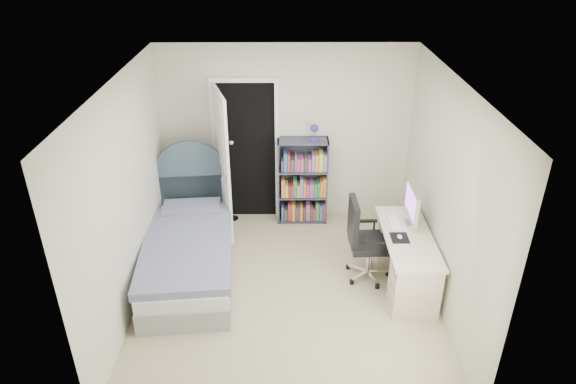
{
  "coord_description": "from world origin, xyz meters",
  "views": [
    {
      "loc": [
        -0.02,
        -4.78,
        3.85
      ],
      "look_at": [
        0.02,
        0.38,
        1.12
      ],
      "focal_mm": 32.0,
      "sensor_mm": 36.0,
      "label": 1
    }
  ],
  "objects_px": {
    "nightstand": "(197,198)",
    "bookcase": "(304,185)",
    "desk": "(406,257)",
    "bed": "(189,249)",
    "floor_lamp": "(232,188)",
    "office_chair": "(363,236)"
  },
  "relations": [
    {
      "from": "floor_lamp",
      "to": "bookcase",
      "type": "height_order",
      "value": "bookcase"
    },
    {
      "from": "desk",
      "to": "office_chair",
      "type": "bearing_deg",
      "value": 165.65
    },
    {
      "from": "nightstand",
      "to": "bookcase",
      "type": "relative_size",
      "value": 0.39
    },
    {
      "from": "floor_lamp",
      "to": "desk",
      "type": "height_order",
      "value": "floor_lamp"
    },
    {
      "from": "office_chair",
      "to": "floor_lamp",
      "type": "bearing_deg",
      "value": 140.99
    },
    {
      "from": "bed",
      "to": "nightstand",
      "type": "xyz_separation_m",
      "value": [
        -0.07,
        1.17,
        0.07
      ]
    },
    {
      "from": "bookcase",
      "to": "desk",
      "type": "relative_size",
      "value": 1.07
    },
    {
      "from": "bed",
      "to": "bookcase",
      "type": "bearing_deg",
      "value": 40.07
    },
    {
      "from": "bed",
      "to": "bookcase",
      "type": "distance_m",
      "value": 1.9
    },
    {
      "from": "floor_lamp",
      "to": "nightstand",
      "type": "bearing_deg",
      "value": -176.57
    },
    {
      "from": "bed",
      "to": "floor_lamp",
      "type": "relative_size",
      "value": 1.78
    },
    {
      "from": "nightstand",
      "to": "office_chair",
      "type": "xyz_separation_m",
      "value": [
        2.16,
        -1.32,
        0.2
      ]
    },
    {
      "from": "bed",
      "to": "desk",
      "type": "bearing_deg",
      "value": -6.13
    },
    {
      "from": "bed",
      "to": "nightstand",
      "type": "bearing_deg",
      "value": 93.62
    },
    {
      "from": "nightstand",
      "to": "bookcase",
      "type": "height_order",
      "value": "bookcase"
    },
    {
      "from": "floor_lamp",
      "to": "bed",
      "type": "bearing_deg",
      "value": -109.26
    },
    {
      "from": "floor_lamp",
      "to": "desk",
      "type": "xyz_separation_m",
      "value": [
        2.16,
        -1.48,
        -0.15
      ]
    },
    {
      "from": "floor_lamp",
      "to": "desk",
      "type": "distance_m",
      "value": 2.62
    },
    {
      "from": "desk",
      "to": "office_chair",
      "type": "distance_m",
      "value": 0.55
    },
    {
      "from": "floor_lamp",
      "to": "desk",
      "type": "bearing_deg",
      "value": -34.32
    },
    {
      "from": "floor_lamp",
      "to": "office_chair",
      "type": "bearing_deg",
      "value": -39.01
    },
    {
      "from": "nightstand",
      "to": "bookcase",
      "type": "distance_m",
      "value": 1.53
    }
  ]
}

